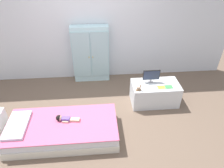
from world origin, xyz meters
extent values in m
cube|color=brown|center=(0.00, 0.00, -0.01)|extent=(10.00, 10.00, 0.02)
cube|color=silver|center=(0.00, 1.57, 1.35)|extent=(6.40, 0.05, 2.70)
cube|color=silver|center=(-0.50, -0.31, 0.07)|extent=(1.80, 0.85, 0.15)
cube|color=silver|center=(-0.50, -0.31, 0.21)|extent=(1.76, 0.81, 0.13)
cube|color=#D65B84|center=(-0.50, -0.31, 0.29)|extent=(1.79, 0.84, 0.02)
cube|color=silver|center=(-1.20, -0.31, 0.32)|extent=(0.32, 0.61, 0.05)
cube|color=#6B4CB2|center=(-0.43, -0.24, 0.33)|extent=(0.14, 0.10, 0.06)
cube|color=#DBB293|center=(-0.29, -0.24, 0.31)|extent=(0.16, 0.06, 0.04)
cube|color=#DBB293|center=(-0.29, -0.28, 0.31)|extent=(0.16, 0.06, 0.04)
cube|color=#DBB293|center=(-0.43, -0.19, 0.31)|extent=(0.10, 0.04, 0.03)
cube|color=#DBB293|center=(-0.44, -0.30, 0.31)|extent=(0.10, 0.04, 0.03)
sphere|color=#DBB293|center=(-0.54, -0.23, 0.34)|extent=(0.09, 0.09, 0.09)
sphere|color=black|center=(-0.55, -0.23, 0.34)|extent=(0.10, 0.10, 0.10)
cube|color=silver|center=(-0.01, 1.42, 0.65)|extent=(0.81, 0.22, 1.30)
cube|color=#9DC0C9|center=(-0.21, 1.30, 0.68)|extent=(0.38, 0.02, 1.07)
cube|color=#9DC0C9|center=(0.19, 1.30, 0.68)|extent=(0.38, 0.02, 1.07)
sphere|color=gold|center=(-0.05, 1.28, 0.65)|extent=(0.02, 0.02, 0.02)
sphere|color=gold|center=(0.03, 1.28, 0.65)|extent=(0.02, 0.02, 0.02)
cube|color=silver|center=(1.24, 0.44, 0.22)|extent=(0.92, 0.50, 0.45)
cylinder|color=#99999E|center=(1.16, 0.53, 0.45)|extent=(0.10, 0.10, 0.01)
cylinder|color=#99999E|center=(1.16, 0.53, 0.48)|extent=(0.02, 0.02, 0.05)
cube|color=black|center=(1.16, 0.53, 0.61)|extent=(0.33, 0.02, 0.20)
cube|color=#28334C|center=(1.16, 0.51, 0.61)|extent=(0.31, 0.01, 0.18)
cube|color=#8E6642|center=(0.86, 0.29, 0.45)|extent=(0.10, 0.01, 0.01)
cube|color=#8E6642|center=(0.86, 0.26, 0.45)|extent=(0.10, 0.01, 0.01)
cube|color=tan|center=(0.86, 0.27, 0.50)|extent=(0.07, 0.03, 0.04)
cylinder|color=tan|center=(0.89, 0.28, 0.47)|extent=(0.01, 0.01, 0.02)
cylinder|color=tan|center=(0.89, 0.26, 0.47)|extent=(0.01, 0.01, 0.02)
cylinder|color=tan|center=(0.84, 0.28, 0.47)|extent=(0.01, 0.01, 0.02)
cylinder|color=tan|center=(0.84, 0.26, 0.47)|extent=(0.01, 0.01, 0.02)
cylinder|color=tan|center=(0.89, 0.27, 0.53)|extent=(0.02, 0.02, 0.02)
sphere|color=tan|center=(0.89, 0.27, 0.56)|extent=(0.04, 0.04, 0.04)
cube|color=gold|center=(1.31, 0.33, 0.45)|extent=(0.14, 0.09, 0.01)
cube|color=#429E51|center=(1.46, 0.33, 0.45)|extent=(0.14, 0.10, 0.01)
camera|label=1|loc=(0.13, -2.65, 2.68)|focal=32.00mm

